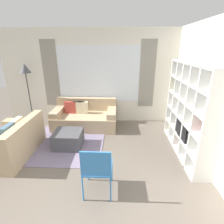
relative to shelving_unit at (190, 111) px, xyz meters
The scene contains 10 objects.
ground_plane 2.87m from the shelving_unit, 140.53° to the right, with size 16.00×16.00×0.00m, color #665B51.
wall_back 2.73m from the shelving_unit, 140.77° to the left, with size 5.69×0.11×2.70m.
wall_right 0.45m from the shelving_unit, ahead, with size 0.07×4.60×2.70m, color silver.
area_rug 3.08m from the shelving_unit, behind, with size 2.15×1.83×0.01m, color slate.
shelving_unit is the anchor object (origin of this frame).
couch_main 2.82m from the shelving_unit, 153.98° to the left, with size 1.78×0.94×0.77m.
couch_side 3.82m from the shelving_unit, behind, with size 0.94×1.45×0.77m.
ottoman 2.76m from the shelving_unit, behind, with size 0.63×0.60×0.37m.
floor_lamp 4.38m from the shelving_unit, 161.27° to the left, with size 0.31×0.31×1.77m.
folding_chair 2.27m from the shelving_unit, 143.70° to the right, with size 0.44×0.46×0.86m.
Camera 1 is at (0.61, -1.73, 2.20)m, focal length 28.00 mm.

